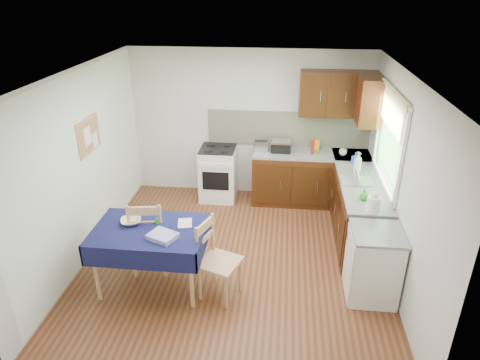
# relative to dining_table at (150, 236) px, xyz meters

# --- Properties ---
(floor) EXTENTS (4.20, 4.20, 0.00)m
(floor) POSITION_rel_dining_table_xyz_m (0.94, 0.63, -0.70)
(floor) COLOR #522C16
(floor) RESTS_ON ground
(ceiling) EXTENTS (4.00, 4.20, 0.02)m
(ceiling) POSITION_rel_dining_table_xyz_m (0.94, 0.63, 1.80)
(ceiling) COLOR silver
(ceiling) RESTS_ON wall_back
(wall_back) EXTENTS (4.00, 0.02, 2.50)m
(wall_back) POSITION_rel_dining_table_xyz_m (0.94, 2.73, 0.55)
(wall_back) COLOR silver
(wall_back) RESTS_ON ground
(wall_front) EXTENTS (4.00, 0.02, 2.50)m
(wall_front) POSITION_rel_dining_table_xyz_m (0.94, -1.47, 0.55)
(wall_front) COLOR silver
(wall_front) RESTS_ON ground
(wall_left) EXTENTS (0.02, 4.20, 2.50)m
(wall_left) POSITION_rel_dining_table_xyz_m (-1.06, 0.63, 0.55)
(wall_left) COLOR white
(wall_left) RESTS_ON ground
(wall_right) EXTENTS (0.02, 4.20, 2.50)m
(wall_right) POSITION_rel_dining_table_xyz_m (2.94, 0.63, 0.55)
(wall_right) COLOR silver
(wall_right) RESTS_ON ground
(base_cabinets) EXTENTS (1.90, 2.30, 0.86)m
(base_cabinets) POSITION_rel_dining_table_xyz_m (2.30, 1.89, -0.27)
(base_cabinets) COLOR #391E09
(base_cabinets) RESTS_ON ground
(worktop_back) EXTENTS (1.90, 0.60, 0.04)m
(worktop_back) POSITION_rel_dining_table_xyz_m (1.99, 2.43, 0.18)
(worktop_back) COLOR slate
(worktop_back) RESTS_ON base_cabinets
(worktop_right) EXTENTS (0.60, 1.70, 0.04)m
(worktop_right) POSITION_rel_dining_table_xyz_m (2.64, 1.28, 0.18)
(worktop_right) COLOR slate
(worktop_right) RESTS_ON base_cabinets
(worktop_corner) EXTENTS (0.60, 0.60, 0.04)m
(worktop_corner) POSITION_rel_dining_table_xyz_m (2.64, 2.43, 0.18)
(worktop_corner) COLOR slate
(worktop_corner) RESTS_ON base_cabinets
(splashback) EXTENTS (2.70, 0.02, 0.60)m
(splashback) POSITION_rel_dining_table_xyz_m (1.59, 2.72, 0.50)
(splashback) COLOR beige
(splashback) RESTS_ON wall_back
(upper_cabinets) EXTENTS (1.20, 0.85, 0.70)m
(upper_cabinets) POSITION_rel_dining_table_xyz_m (2.47, 2.43, 1.15)
(upper_cabinets) COLOR #391E09
(upper_cabinets) RESTS_ON wall_back
(stove) EXTENTS (0.60, 0.61, 0.92)m
(stove) POSITION_rel_dining_table_xyz_m (0.44, 2.43, -0.24)
(stove) COLOR white
(stove) RESTS_ON ground
(window) EXTENTS (0.04, 1.48, 1.26)m
(window) POSITION_rel_dining_table_xyz_m (2.91, 1.33, 0.95)
(window) COLOR #2A5A25
(window) RESTS_ON wall_right
(fridge) EXTENTS (0.58, 0.60, 0.89)m
(fridge) POSITION_rel_dining_table_xyz_m (2.64, 0.08, -0.26)
(fridge) COLOR white
(fridge) RESTS_ON ground
(corkboard) EXTENTS (0.04, 0.62, 0.47)m
(corkboard) POSITION_rel_dining_table_xyz_m (-1.03, 0.93, 0.90)
(corkboard) COLOR tan
(corkboard) RESTS_ON wall_left
(dining_table) EXTENTS (1.32, 0.90, 0.80)m
(dining_table) POSITION_rel_dining_table_xyz_m (0.00, 0.00, 0.00)
(dining_table) COLOR #0E1539
(dining_table) RESTS_ON ground
(chair_far) EXTENTS (0.53, 0.53, 1.04)m
(chair_far) POSITION_rel_dining_table_xyz_m (-0.11, 0.27, -0.15)
(chair_far) COLOR tan
(chair_far) RESTS_ON ground
(chair_near) EXTENTS (0.56, 0.56, 0.99)m
(chair_near) POSITION_rel_dining_table_xyz_m (0.81, -0.09, -0.18)
(chair_near) COLOR tan
(chair_near) RESTS_ON ground
(toaster) EXTENTS (0.24, 0.15, 0.19)m
(toaster) POSITION_rel_dining_table_xyz_m (1.16, 2.44, 0.29)
(toaster) COLOR silver
(toaster) RESTS_ON worktop_back
(sandwich_press) EXTENTS (0.32, 0.28, 0.19)m
(sandwich_press) POSITION_rel_dining_table_xyz_m (1.49, 2.46, 0.29)
(sandwich_press) COLOR black
(sandwich_press) RESTS_ON worktop_back
(sauce_bottle) EXTENTS (0.05, 0.05, 0.24)m
(sauce_bottle) POSITION_rel_dining_table_xyz_m (2.00, 2.39, 0.32)
(sauce_bottle) COLOR red
(sauce_bottle) RESTS_ON worktop_back
(yellow_packet) EXTENTS (0.14, 0.11, 0.17)m
(yellow_packet) POSITION_rel_dining_table_xyz_m (2.06, 2.60, 0.29)
(yellow_packet) COLOR gold
(yellow_packet) RESTS_ON worktop_back
(dish_rack) EXTENTS (0.43, 0.33, 0.20)m
(dish_rack) POSITION_rel_dining_table_xyz_m (2.57, 1.38, 0.23)
(dish_rack) COLOR gray
(dish_rack) RESTS_ON worktop_right
(kettle) EXTENTS (0.16, 0.16, 0.27)m
(kettle) POSITION_rel_dining_table_xyz_m (2.65, 0.53, 0.32)
(kettle) COLOR white
(kettle) RESTS_ON worktop_right
(cup) EXTENTS (0.14, 0.14, 0.10)m
(cup) POSITION_rel_dining_table_xyz_m (2.49, 2.38, 0.25)
(cup) COLOR silver
(cup) RESTS_ON worktop_back
(soap_bottle_a) EXTENTS (0.16, 0.16, 0.31)m
(soap_bottle_a) POSITION_rel_dining_table_xyz_m (2.62, 1.72, 0.36)
(soap_bottle_a) COLOR white
(soap_bottle_a) RESTS_ON worktop_right
(soap_bottle_b) EXTENTS (0.12, 0.12, 0.19)m
(soap_bottle_b) POSITION_rel_dining_table_xyz_m (2.63, 2.03, 0.30)
(soap_bottle_b) COLOR blue
(soap_bottle_b) RESTS_ON worktop_right
(soap_bottle_c) EXTENTS (0.16, 0.16, 0.15)m
(soap_bottle_c) POSITION_rel_dining_table_xyz_m (2.59, 0.84, 0.28)
(soap_bottle_c) COLOR green
(soap_bottle_c) RESTS_ON worktop_right
(plate_bowl) EXTENTS (0.31, 0.31, 0.06)m
(plate_bowl) POSITION_rel_dining_table_xyz_m (-0.25, 0.10, 0.13)
(plate_bowl) COLOR #F4EEC8
(plate_bowl) RESTS_ON dining_table
(book) EXTENTS (0.21, 0.26, 0.02)m
(book) POSITION_rel_dining_table_xyz_m (0.32, 0.14, 0.11)
(book) COLOR white
(book) RESTS_ON dining_table
(spice_jar) EXTENTS (0.04, 0.04, 0.08)m
(spice_jar) POSITION_rel_dining_table_xyz_m (0.06, 0.12, 0.14)
(spice_jar) COLOR green
(spice_jar) RESTS_ON dining_table
(tea_towel) EXTENTS (0.38, 0.35, 0.05)m
(tea_towel) POSITION_rel_dining_table_xyz_m (0.21, -0.18, 0.13)
(tea_towel) COLOR #283893
(tea_towel) RESTS_ON dining_table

